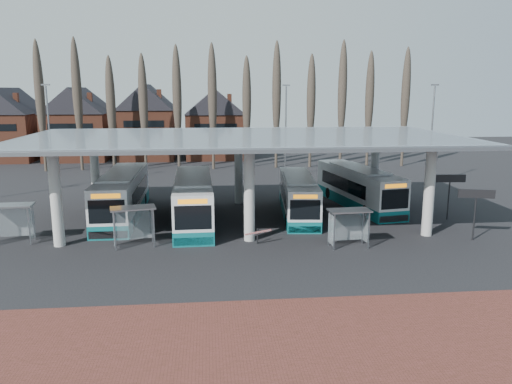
{
  "coord_description": "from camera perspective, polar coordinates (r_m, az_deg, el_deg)",
  "views": [
    {
      "loc": [
        -2.57,
        -28.64,
        9.66
      ],
      "look_at": [
        0.87,
        7.0,
        2.28
      ],
      "focal_mm": 35.0,
      "sensor_mm": 36.0,
      "label": 1
    }
  ],
  "objects": [
    {
      "name": "lamp_post_a",
      "position": [
        53.12,
        -22.52,
        6.1
      ],
      "size": [
        0.8,
        0.16,
        10.17
      ],
      "color": "slate",
      "rests_on": "ground"
    },
    {
      "name": "shelter_1",
      "position": [
        32.02,
        -13.86,
        -2.84
      ],
      "size": [
        2.94,
        1.89,
        2.52
      ],
      "rotation": [
        0.0,
        0.0,
        0.21
      ],
      "color": "gray",
      "rests_on": "ground"
    },
    {
      "name": "station_canopy",
      "position": [
        36.95,
        -1.5,
        5.47
      ],
      "size": [
        32.0,
        16.0,
        6.34
      ],
      "color": "#B8B8B4",
      "rests_on": "ground"
    },
    {
      "name": "shelter_0",
      "position": [
        35.34,
        -26.15,
        -2.35
      ],
      "size": [
        2.82,
        1.57,
        2.53
      ],
      "rotation": [
        0.0,
        0.0,
        0.08
      ],
      "color": "gray",
      "rests_on": "ground"
    },
    {
      "name": "bus_3",
      "position": [
        42.86,
        11.55,
        0.5
      ],
      "size": [
        4.47,
        12.07,
        3.28
      ],
      "rotation": [
        0.0,
        0.0,
        0.17
      ],
      "color": "silver",
      "rests_on": "ground"
    },
    {
      "name": "lamp_post_c",
      "position": [
        53.8,
        19.44,
        6.38
      ],
      "size": [
        0.8,
        0.16,
        10.17
      ],
      "color": "slate",
      "rests_on": "ground"
    },
    {
      "name": "shelter_2",
      "position": [
        31.52,
        10.51,
        -3.1
      ],
      "size": [
        2.65,
        1.45,
        2.39
      ],
      "rotation": [
        0.0,
        0.0,
        0.06
      ],
      "color": "gray",
      "rests_on": "ground"
    },
    {
      "name": "lamp_post_b",
      "position": [
        55.48,
        3.41,
        7.16
      ],
      "size": [
        0.8,
        0.16,
        10.17
      ],
      "color": "slate",
      "rests_on": "ground"
    },
    {
      "name": "bus_0",
      "position": [
        39.69,
        -15.03,
        -0.42
      ],
      "size": [
        2.76,
        12.49,
        3.46
      ],
      "rotation": [
        0.0,
        0.0,
        0.01
      ],
      "color": "silver",
      "rests_on": "ground"
    },
    {
      "name": "brick_strip",
      "position": [
        19.41,
        2.99,
        -18.16
      ],
      "size": [
        70.0,
        10.0,
        0.03
      ],
      "primitive_type": "cube",
      "color": "brown",
      "rests_on": "ground"
    },
    {
      "name": "info_sign_0",
      "position": [
        35.05,
        23.86,
        -0.6
      ],
      "size": [
        2.22,
        0.67,
        3.37
      ],
      "rotation": [
        0.0,
        0.0,
        -0.25
      ],
      "color": "black",
      "rests_on": "ground"
    },
    {
      "name": "barrier",
      "position": [
        31.58,
        0.23,
        -4.72
      ],
      "size": [
        1.78,
        0.97,
        0.98
      ],
      "rotation": [
        0.0,
        0.0,
        0.47
      ],
      "color": "black",
      "rests_on": "ground"
    },
    {
      "name": "poplar_row",
      "position": [
        61.7,
        -3.18,
        10.81
      ],
      "size": [
        45.1,
        1.1,
        14.5
      ],
      "color": "#473D33",
      "rests_on": "ground"
    },
    {
      "name": "ground",
      "position": [
        30.34,
        -0.37,
        -6.92
      ],
      "size": [
        140.0,
        140.0,
        0.0
      ],
      "primitive_type": "plane",
      "color": "black",
      "rests_on": "ground"
    },
    {
      "name": "bus_2",
      "position": [
        39.23,
        4.83,
        -0.49
      ],
      "size": [
        3.37,
        11.17,
        3.06
      ],
      "rotation": [
        0.0,
        0.0,
        -0.09
      ],
      "color": "silver",
      "rests_on": "ground"
    },
    {
      "name": "info_sign_1",
      "position": [
        39.94,
        21.28,
        1.09
      ],
      "size": [
        2.31,
        0.3,
        3.44
      ],
      "rotation": [
        0.0,
        0.0,
        -0.07
      ],
      "color": "black",
      "rests_on": "ground"
    },
    {
      "name": "bus_1",
      "position": [
        37.16,
        -7.15,
        -0.95
      ],
      "size": [
        2.9,
        12.34,
        3.41
      ],
      "rotation": [
        0.0,
        0.0,
        0.02
      ],
      "color": "silver",
      "rests_on": "ground"
    },
    {
      "name": "townhouse_row",
      "position": [
        73.92,
        -15.95,
        8.32
      ],
      "size": [
        36.8,
        10.3,
        12.25
      ],
      "color": "brown",
      "rests_on": "ground"
    }
  ]
}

